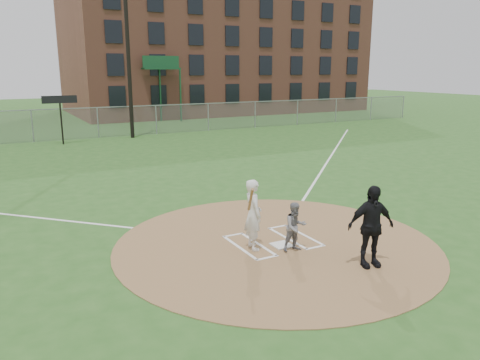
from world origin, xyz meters
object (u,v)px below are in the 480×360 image
home_plate (282,245)px  catcher (295,227)px  batter_at_plate (253,214)px  umpire (371,226)px

home_plate → catcher: bearing=-75.3°
home_plate → catcher: catcher is taller
catcher → batter_at_plate: batter_at_plate is taller
catcher → umpire: (0.98, -1.57, 0.33)m
umpire → batter_at_plate: size_ratio=1.06×
batter_at_plate → catcher: bearing=-35.3°
home_plate → batter_at_plate: (-0.75, 0.18, 0.89)m
home_plate → catcher: (0.11, -0.43, 0.61)m
umpire → batter_at_plate: umpire is taller
catcher → batter_at_plate: bearing=148.4°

